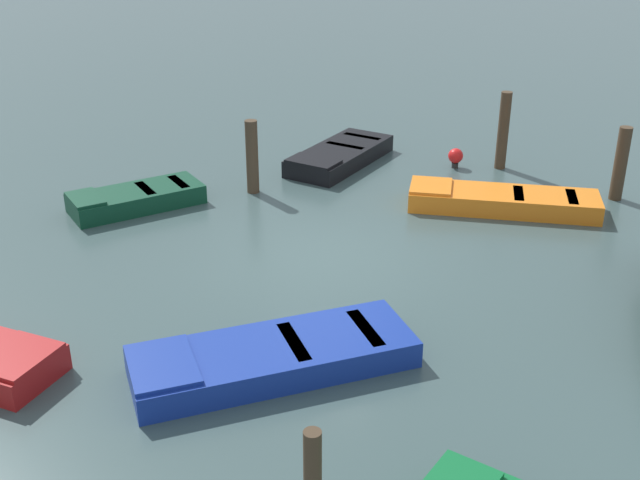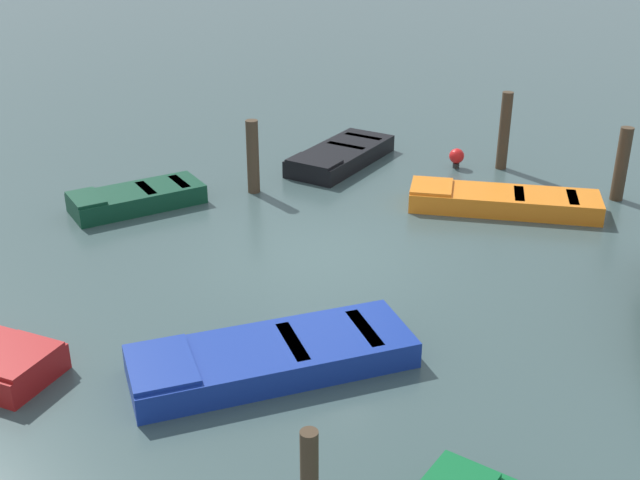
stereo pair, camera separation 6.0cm
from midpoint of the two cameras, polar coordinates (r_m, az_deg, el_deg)
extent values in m
plane|color=#384C4C|center=(14.63, -0.12, -1.24)|extent=(80.00, 80.00, 0.00)
cube|color=orange|center=(17.08, 12.99, 2.77)|extent=(1.87, 4.06, 0.40)
cube|color=black|center=(17.03, 13.04, 3.20)|extent=(1.51, 3.44, 0.04)
cube|color=orange|center=(16.98, 7.92, 3.89)|extent=(1.16, 1.04, 0.06)
cube|color=black|center=(17.03, 14.03, 3.25)|extent=(0.90, 0.37, 0.04)
cube|color=black|center=(17.14, 17.62, 2.95)|extent=(0.90, 0.37, 0.04)
cube|color=black|center=(19.42, 1.37, 6.10)|extent=(3.37, 1.81, 0.40)
cube|color=gray|center=(19.37, 1.37, 6.49)|extent=(2.85, 1.45, 0.04)
cube|color=black|center=(18.33, -0.59, 5.71)|extent=(0.89, 1.27, 0.06)
cube|color=#776E5D|center=(19.56, 1.73, 6.79)|extent=(0.36, 1.03, 0.04)
cube|color=#776E5D|center=(20.30, 2.97, 7.44)|extent=(0.36, 1.03, 0.04)
cube|color=navy|center=(11.37, -3.51, -8.42)|extent=(3.69, 3.92, 0.40)
cube|color=silver|center=(11.29, -3.53, -7.83)|extent=(3.07, 3.26, 0.04)
cube|color=navy|center=(11.00, -11.49, -8.78)|extent=(1.51, 1.48, 0.06)
cube|color=#A4A49F|center=(11.35, -2.06, -7.39)|extent=(0.93, 0.86, 0.04)
cube|color=#A4A49F|center=(11.67, 3.15, -6.41)|extent=(0.93, 0.86, 0.04)
cube|color=#0C3823|center=(17.21, -13.19, 2.93)|extent=(2.87, 2.54, 0.40)
cube|color=maroon|center=(17.16, -13.23, 3.36)|extent=(2.39, 2.09, 0.04)
cube|color=#0C3823|center=(16.87, -16.68, 2.90)|extent=(1.08, 1.17, 0.06)
cube|color=maroon|center=(17.21, -12.60, 3.62)|extent=(0.68, 0.82, 0.04)
cube|color=maroon|center=(17.44, -10.27, 4.12)|extent=(0.68, 0.82, 0.04)
cube|color=maroon|center=(11.72, -21.19, -7.83)|extent=(1.04, 0.88, 0.06)
cylinder|color=#423323|center=(19.37, 12.99, 7.70)|extent=(0.26, 0.26, 1.86)
cylinder|color=#423323|center=(18.18, 20.77, 5.17)|extent=(0.27, 0.27, 1.62)
cylinder|color=#423323|center=(17.46, -5.02, 5.99)|extent=(0.27, 0.27, 1.64)
cylinder|color=#262626|center=(19.45, 9.62, 5.34)|extent=(0.16, 0.16, 0.12)
sphere|color=red|center=(19.37, 9.67, 6.01)|extent=(0.36, 0.36, 0.36)
camera|label=1|loc=(0.03, -90.12, -0.05)|focal=44.35mm
camera|label=2|loc=(0.03, 89.88, 0.05)|focal=44.35mm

